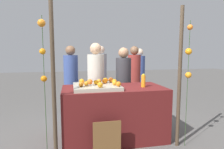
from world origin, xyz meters
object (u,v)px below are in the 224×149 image
object	(u,v)px
juice_bottle	(143,81)
chalkboard_sign	(107,140)
orange_0	(100,85)
vendor_right	(123,88)
orange_1	(105,80)
stall_counter	(114,113)
vendor_left	(96,88)

from	to	relation	value
juice_bottle	chalkboard_sign	size ratio (longest dim) A/B	0.41
orange_0	vendor_right	world-z (taller)	vendor_right
juice_bottle	vendor_right	xyz separation A→B (m)	(-0.13, 0.81, -0.27)
vendor_right	orange_1	bearing A→B (deg)	-128.81
stall_counter	juice_bottle	world-z (taller)	juice_bottle
juice_bottle	stall_counter	bearing A→B (deg)	171.03
stall_counter	orange_1	bearing A→B (deg)	134.15
orange_1	juice_bottle	distance (m)	0.65
orange_1	juice_bottle	size ratio (longest dim) A/B	0.40
chalkboard_sign	vendor_left	bearing A→B (deg)	89.38
orange_0	vendor_right	xyz separation A→B (m)	(0.65, 1.04, -0.26)
chalkboard_sign	vendor_left	world-z (taller)	vendor_left
chalkboard_sign	vendor_left	size ratio (longest dim) A/B	0.33
juice_bottle	chalkboard_sign	distance (m)	1.16
orange_0	orange_1	xyz separation A→B (m)	(0.16, 0.43, 0.00)
stall_counter	orange_0	bearing A→B (deg)	-132.35
orange_1	vendor_left	size ratio (longest dim) A/B	0.05
vendor_left	orange_0	bearing A→B (deg)	-93.60
orange_0	chalkboard_sign	bearing A→B (deg)	-80.26
stall_counter	orange_0	size ratio (longest dim) A/B	20.25
orange_1	vendor_left	bearing A→B (deg)	99.47
orange_1	stall_counter	bearing A→B (deg)	-45.85
orange_0	vendor_left	size ratio (longest dim) A/B	0.05
vendor_right	orange_0	bearing A→B (deg)	-121.90
stall_counter	vendor_left	bearing A→B (deg)	107.37
vendor_left	vendor_right	world-z (taller)	vendor_left
orange_1	vendor_left	distance (m)	0.62
vendor_right	stall_counter	bearing A→B (deg)	-116.68
orange_1	orange_0	bearing A→B (deg)	-110.00
vendor_left	vendor_right	distance (m)	0.59
stall_counter	orange_1	xyz separation A→B (m)	(-0.12, 0.13, 0.55)
orange_0	juice_bottle	xyz separation A→B (m)	(0.77, 0.23, 0.00)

